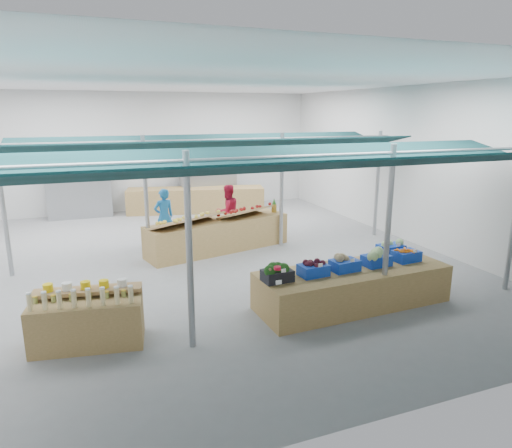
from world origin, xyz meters
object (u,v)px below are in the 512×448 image
(crate_stack, at_px, (385,285))
(vendor_right, at_px, (228,212))
(vendor_left, at_px, (164,217))
(bottle_shelf, at_px, (88,319))
(veg_counter, at_px, (353,287))
(fruit_counter, at_px, (219,235))

(crate_stack, height_order, vendor_right, vendor_right)
(crate_stack, distance_m, vendor_left, 6.28)
(crate_stack, height_order, vendor_left, vendor_left)
(crate_stack, bearing_deg, vendor_right, 104.65)
(bottle_shelf, height_order, veg_counter, bottle_shelf)
(fruit_counter, xyz_separation_m, vendor_right, (0.60, 1.10, 0.35))
(veg_counter, relative_size, vendor_left, 2.38)
(bottle_shelf, bearing_deg, fruit_counter, 60.16)
(bottle_shelf, xyz_separation_m, fruit_counter, (3.28, 4.00, 0.00))
(bottle_shelf, distance_m, vendor_left, 5.52)
(bottle_shelf, distance_m, crate_stack, 5.30)
(bottle_shelf, height_order, vendor_right, vendor_right)
(veg_counter, distance_m, vendor_left, 5.90)
(fruit_counter, relative_size, vendor_left, 2.50)
(veg_counter, bearing_deg, vendor_right, 95.84)
(vendor_right, bearing_deg, crate_stack, 90.81)
(bottle_shelf, distance_m, fruit_counter, 5.17)
(crate_stack, distance_m, vendor_right, 5.58)
(bottle_shelf, relative_size, fruit_counter, 0.46)
(crate_stack, xyz_separation_m, vendor_right, (-1.41, 5.38, 0.45))
(fruit_counter, bearing_deg, vendor_right, 47.55)
(crate_stack, bearing_deg, veg_counter, 173.72)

